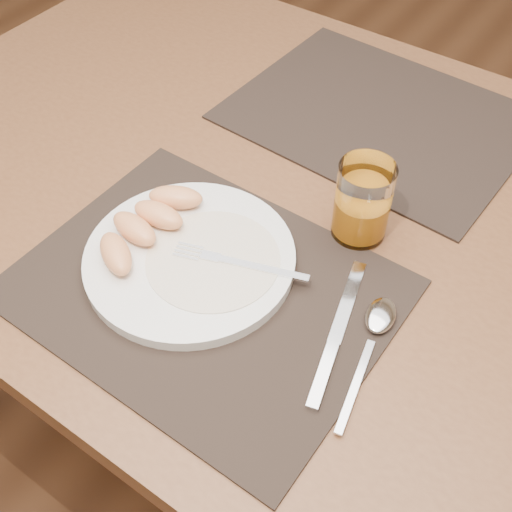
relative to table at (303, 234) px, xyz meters
The scene contains 11 objects.
ground 0.67m from the table, ahead, with size 5.00×5.00×0.00m, color #56341D.
table is the anchor object (origin of this frame).
placemat_near 0.24m from the table, 93.00° to the right, with size 0.45×0.35×0.00m, color black.
placemat_far 0.24m from the table, 90.03° to the left, with size 0.45×0.35×0.00m, color black.
plate 0.23m from the table, 104.85° to the right, with size 0.27×0.27×0.02m, color white.
plate_dressing 0.22m from the table, 96.81° to the right, with size 0.17×0.17×0.00m.
fork 0.21m from the table, 91.19° to the right, with size 0.17×0.07×0.00m.
knife 0.27m from the table, 50.92° to the right, with size 0.07×0.22×0.01m.
spoon 0.26m from the table, 38.16° to the right, with size 0.06×0.19×0.01m.
juice_glass 0.17m from the table, 14.06° to the right, with size 0.07×0.07×0.11m.
grapefruit_wedges 0.26m from the table, 121.90° to the right, with size 0.09×0.19×0.03m.
Camera 1 is at (0.33, -0.59, 1.38)m, focal length 45.00 mm.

